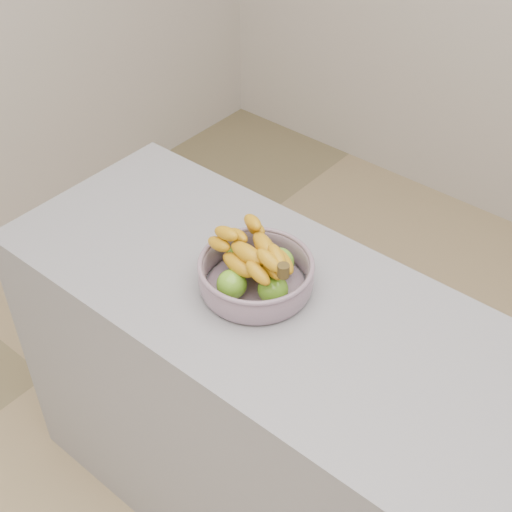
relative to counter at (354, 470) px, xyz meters
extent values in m
cube|color=gray|center=(0.00, 0.00, 0.00)|extent=(2.00, 0.60, 0.90)
cylinder|color=#9DABBC|center=(-0.33, 0.00, 0.46)|extent=(0.24, 0.24, 0.01)
torus|color=#9DABBC|center=(-0.33, 0.00, 0.52)|extent=(0.28, 0.28, 0.01)
sphere|color=#4A9119|center=(-0.35, -0.07, 0.50)|extent=(0.07, 0.07, 0.07)
sphere|color=#4A9119|center=(-0.26, -0.02, 0.50)|extent=(0.07, 0.07, 0.07)
sphere|color=#4A9119|center=(-0.31, 0.07, 0.50)|extent=(0.07, 0.07, 0.07)
sphere|color=#4A9119|center=(-0.40, 0.02, 0.50)|extent=(0.07, 0.07, 0.07)
ellipsoid|color=yellow|center=(-0.35, -0.04, 0.54)|extent=(0.18, 0.07, 0.04)
ellipsoid|color=yellow|center=(-0.34, 0.00, 0.54)|extent=(0.18, 0.08, 0.04)
ellipsoid|color=yellow|center=(-0.33, 0.04, 0.54)|extent=(0.18, 0.10, 0.04)
ellipsoid|color=yellow|center=(-0.34, -0.02, 0.57)|extent=(0.18, 0.05, 0.04)
ellipsoid|color=yellow|center=(-0.32, 0.02, 0.57)|extent=(0.17, 0.11, 0.04)
cylinder|color=#423315|center=(-0.23, -0.03, 0.58)|extent=(0.03, 0.03, 0.03)
camera|label=1|loc=(0.47, -0.96, 1.62)|focal=50.00mm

